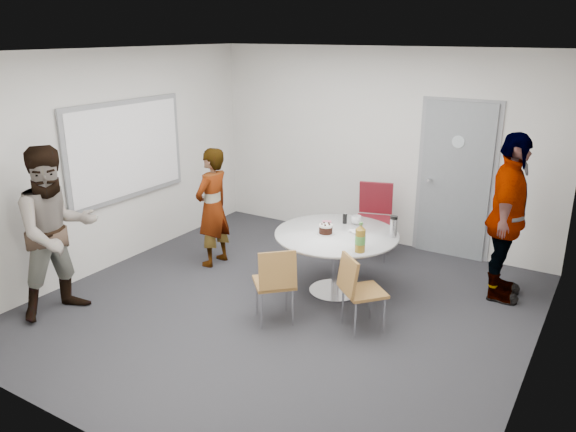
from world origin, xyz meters
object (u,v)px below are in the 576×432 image
Objects in this scene: chair_near_left at (276,279)px; person_left at (57,232)px; table at (339,242)px; person_main at (213,207)px; person_right at (507,218)px; chair_near_right at (357,286)px; whiteboard at (127,150)px; chair_far at (374,212)px; door at (455,181)px.

chair_near_left is 2.32m from person_left.
table is 0.91× the size of person_main.
person_right is (1.61, 0.87, 0.31)m from table.
table reaches higher than chair_near_right.
whiteboard reaches higher than person_left.
chair_near_right is (3.34, -0.23, -0.96)m from whiteboard.
table is 1.43× the size of chair_far.
person_main is at bearing 105.22° from chair_near_left.
chair_near_left is at bearing 59.86° from person_main.
whiteboard is at bearing -69.64° from person_main.
chair_far is (-0.68, 1.99, 0.11)m from chair_near_right.
person_left is (-2.83, -1.27, 0.42)m from chair_near_right.
chair_near_left is at bearing -51.22° from person_left.
person_main is 0.81× the size of person_right.
chair_far is 3.92m from person_left.
whiteboard reaches higher than chair_near_right.
person_main is (-1.76, -0.06, 0.13)m from table.
door is at bearing 32.66° from whiteboard.
person_left reaches higher than chair_far.
table is 1.67× the size of chair_near_left.
table is at bearing 79.19° from chair_far.
person_right is (1.07, 1.53, 0.46)m from chair_near_right.
table reaches higher than chair_near_left.
person_left is at bearing -115.02° from chair_near_right.
door is 1.12m from chair_far.
person_right is at bearing -49.11° from door.
person_left is (-0.54, -1.87, 0.14)m from person_main.
person_right reaches higher than chair_far.
chair_near_right is at bearing 92.06° from chair_far.
whiteboard is at bearing -143.11° from chair_near_right.
person_left is at bearing 119.14° from person_right.
door is 2.64× the size of chair_near_right.
chair_near_right is at bearing -51.61° from person_left.
door is 4.25m from whiteboard.
door is 3.17m from person_main.
door reaches higher than chair_near_left.
person_left is 4.80m from person_right.
whiteboard is 2.36× the size of chair_near_right.
person_right is (0.85, -0.98, -0.08)m from door.
chair_far is at bearing 95.85° from table.
person_left is at bearing -128.88° from door.
chair_near_left is 0.44× the size of person_right.
door is 1.12× the size of whiteboard.
whiteboard is 1.36× the size of table.
person_left is (-3.05, -3.78, -0.12)m from door.
person_main is (1.05, 0.37, -0.69)m from whiteboard.
chair_far is at bearing 44.25° from chair_near_left.
chair_far is at bearing 149.57° from chair_near_right.
door is 1.12× the size of person_right.
person_left is 0.96× the size of person_right.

